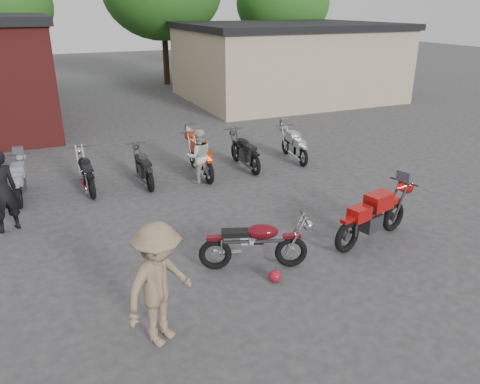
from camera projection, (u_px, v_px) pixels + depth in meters
name	position (u px, v px, depth m)	size (l,w,h in m)	color
ground	(273.00, 261.00, 9.06)	(90.00, 90.00, 0.00)	#353538
stucco_building	(286.00, 64.00, 24.32)	(10.00, 8.00, 3.50)	tan
tree_2	(163.00, 8.00, 27.60)	(7.04, 7.04, 8.80)	#205617
tree_3	(282.00, 18.00, 30.81)	(6.08, 6.08, 7.60)	#205617
vintage_motorcycle	(256.00, 241.00, 8.63)	(1.96, 0.65, 1.14)	#5B0B14
sportbike	(374.00, 213.00, 9.64)	(2.13, 0.70, 1.23)	#B5110F
helmet	(275.00, 276.00, 8.37)	(0.24, 0.24, 0.22)	#A21123
person_dark	(2.00, 191.00, 9.96)	(0.67, 0.44, 1.85)	black
person_light	(199.00, 156.00, 12.82)	(0.73, 0.57, 1.51)	beige
person_tan	(159.00, 285.00, 6.59)	(1.23, 0.70, 1.90)	#8C7256
row_bike_1	(19.00, 179.00, 11.82)	(1.81, 0.60, 1.05)	#9CA0AA
row_bike_2	(86.00, 170.00, 12.36)	(1.89, 0.62, 1.10)	black
row_bike_3	(143.00, 165.00, 12.81)	(1.83, 0.61, 1.06)	#232326
row_bike_4	(200.00, 155.00, 13.43)	(2.05, 0.68, 1.19)	#C13910
row_bike_5	(245.00, 150.00, 14.05)	(1.96, 0.65, 1.14)	black
row_bike_6	(294.00, 144.00, 14.79)	(1.82, 0.60, 1.05)	#9398A1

